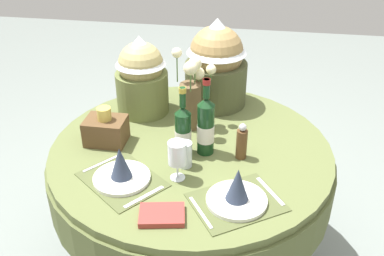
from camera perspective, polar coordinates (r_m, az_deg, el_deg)
name	(u,v)px	position (r m, az deg, el deg)	size (l,w,h in m)	color
ground	(191,255)	(2.54, -0.13, -16.18)	(8.00, 8.00, 0.00)	gray
dining_table	(191,172)	(2.15, -0.14, -5.68)	(1.34, 1.34, 0.72)	#5B6638
place_setting_left	(121,171)	(1.85, -9.19, -5.54)	(0.43, 0.42, 0.16)	#4E562F
place_setting_right	(237,193)	(1.72, 5.88, -8.42)	(0.43, 0.40, 0.16)	#4E562F
flower_vase	(192,95)	(2.14, -0.05, 4.31)	(0.21, 0.19, 0.41)	brown
wine_bottle_left	(183,130)	(1.96, -1.17, -0.26)	(0.08, 0.08, 0.33)	#143819
wine_bottle_right	(206,126)	(1.95, 1.80, 0.30)	(0.08, 0.08, 0.37)	#143819
wine_glass_left	(177,154)	(1.79, -1.94, -3.37)	(0.08, 0.08, 0.18)	silver
tumbler_near_right	(185,154)	(1.90, -0.88, -3.44)	(0.06, 0.06, 0.12)	silver
pepper_mill	(242,142)	(1.96, 6.48, -1.87)	(0.05, 0.05, 0.17)	brown
book_on_table	(162,215)	(1.68, -3.94, -11.21)	(0.17, 0.12, 0.02)	#99332D
gift_tub_back_left	(141,73)	(2.28, -6.61, 7.14)	(0.27, 0.27, 0.42)	olive
gift_tub_back_centre	(216,60)	(2.35, 3.18, 8.79)	(0.33, 0.33, 0.48)	#474C2D
woven_basket_side_left	(106,129)	(2.10, -11.13, -0.19)	(0.19, 0.15, 0.18)	brown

